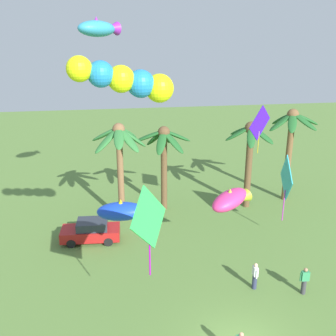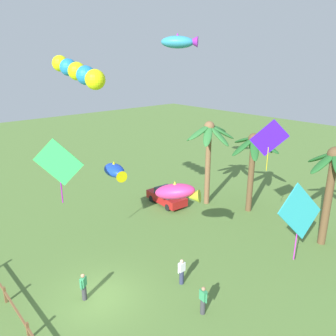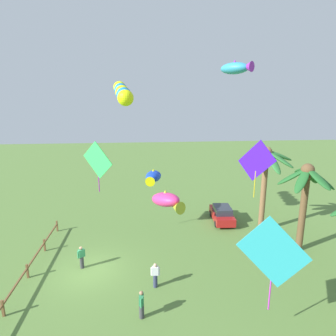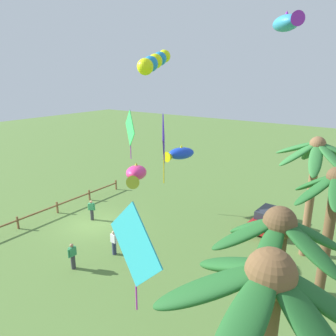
{
  "view_description": "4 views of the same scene",
  "coord_description": "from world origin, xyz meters",
  "px_view_note": "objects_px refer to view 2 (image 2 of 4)",
  "views": [
    {
      "loc": [
        -5.55,
        -13.11,
        13.38
      ],
      "look_at": [
        -2.47,
        6.14,
        6.64
      ],
      "focal_mm": 41.94,
      "sensor_mm": 36.0,
      "label": 1
    },
    {
      "loc": [
        13.8,
        -7.2,
        12.35
      ],
      "look_at": [
        -0.86,
        5.75,
        6.0
      ],
      "focal_mm": 35.8,
      "sensor_mm": 36.0,
      "label": 2
    },
    {
      "loc": [
        17.12,
        3.52,
        11.08
      ],
      "look_at": [
        -1.85,
        5.39,
        6.53
      ],
      "focal_mm": 30.12,
      "sensor_mm": 36.0,
      "label": 3
    },
    {
      "loc": [
        14.09,
        16.89,
        10.69
      ],
      "look_at": [
        -2.36,
        5.2,
        4.71
      ],
      "focal_mm": 33.37,
      "sensor_mm": 36.0,
      "label": 4
    }
  ],
  "objects_px": {
    "spectator_1": "(182,271)",
    "kite_fish_6": "(177,192)",
    "spectator_2": "(84,287)",
    "palm_tree_1": "(253,153)",
    "spectator_0": "(203,300)",
    "parked_car_0": "(167,196)",
    "kite_diamond_5": "(300,213)",
    "kite_diamond_1": "(59,163)",
    "palm_tree_0": "(209,141)",
    "kite_tube_2": "(79,72)",
    "kite_fish_3": "(115,171)",
    "kite_diamond_4": "(269,139)",
    "palm_tree_2": "(332,174)",
    "kite_fish_0": "(180,42)"
  },
  "relations": [
    {
      "from": "kite_fish_0",
      "to": "kite_fish_3",
      "type": "xyz_separation_m",
      "value": [
        0.78,
        -6.71,
        -8.52
      ]
    },
    {
      "from": "kite_diamond_4",
      "to": "kite_fish_6",
      "type": "distance_m",
      "value": 6.01
    },
    {
      "from": "palm_tree_0",
      "to": "kite_fish_6",
      "type": "bearing_deg",
      "value": -58.14
    },
    {
      "from": "spectator_2",
      "to": "kite_diamond_4",
      "type": "relative_size",
      "value": 0.53
    },
    {
      "from": "spectator_0",
      "to": "spectator_2",
      "type": "height_order",
      "value": "same"
    },
    {
      "from": "spectator_0",
      "to": "kite_fish_3",
      "type": "bearing_deg",
      "value": 173.38
    },
    {
      "from": "parked_car_0",
      "to": "kite_diamond_1",
      "type": "bearing_deg",
      "value": -75.3
    },
    {
      "from": "palm_tree_1",
      "to": "spectator_0",
      "type": "height_order",
      "value": "palm_tree_1"
    },
    {
      "from": "spectator_1",
      "to": "kite_fish_6",
      "type": "relative_size",
      "value": 0.55
    },
    {
      "from": "spectator_2",
      "to": "kite_fish_0",
      "type": "distance_m",
      "value": 18.19
    },
    {
      "from": "palm_tree_0",
      "to": "kite_diamond_4",
      "type": "distance_m",
      "value": 9.86
    },
    {
      "from": "kite_fish_0",
      "to": "kite_diamond_5",
      "type": "bearing_deg",
      "value": -8.18
    },
    {
      "from": "palm_tree_1",
      "to": "kite_diamond_5",
      "type": "xyz_separation_m",
      "value": [
        7.27,
        -5.89,
        -0.82
      ]
    },
    {
      "from": "parked_car_0",
      "to": "spectator_2",
      "type": "height_order",
      "value": "spectator_2"
    },
    {
      "from": "kite_fish_0",
      "to": "kite_diamond_5",
      "type": "height_order",
      "value": "kite_fish_0"
    },
    {
      "from": "kite_tube_2",
      "to": "kite_fish_3",
      "type": "distance_m",
      "value": 6.91
    },
    {
      "from": "palm_tree_1",
      "to": "parked_car_0",
      "type": "relative_size",
      "value": 1.69
    },
    {
      "from": "parked_car_0",
      "to": "kite_fish_6",
      "type": "height_order",
      "value": "kite_fish_6"
    },
    {
      "from": "kite_fish_3",
      "to": "kite_diamond_4",
      "type": "bearing_deg",
      "value": 29.22
    },
    {
      "from": "palm_tree_2",
      "to": "parked_car_0",
      "type": "distance_m",
      "value": 13.6
    },
    {
      "from": "kite_fish_0",
      "to": "kite_diamond_4",
      "type": "xyz_separation_m",
      "value": [
        9.44,
        -1.87,
        -5.52
      ]
    },
    {
      "from": "palm_tree_0",
      "to": "kite_fish_0",
      "type": "xyz_separation_m",
      "value": [
        -0.99,
        -2.65,
        7.84
      ]
    },
    {
      "from": "spectator_2",
      "to": "kite_fish_0",
      "type": "height_order",
      "value": "kite_fish_0"
    },
    {
      "from": "palm_tree_0",
      "to": "kite_fish_6",
      "type": "distance_m",
      "value": 10.35
    },
    {
      "from": "spectator_2",
      "to": "kite_fish_6",
      "type": "height_order",
      "value": "kite_fish_6"
    },
    {
      "from": "kite_diamond_5",
      "to": "kite_diamond_4",
      "type": "bearing_deg",
      "value": -175.12
    },
    {
      "from": "kite_diamond_5",
      "to": "kite_diamond_1",
      "type": "bearing_deg",
      "value": -137.52
    },
    {
      "from": "kite_diamond_4",
      "to": "spectator_2",
      "type": "bearing_deg",
      "value": -112.88
    },
    {
      "from": "palm_tree_1",
      "to": "spectator_0",
      "type": "relative_size",
      "value": 4.25
    },
    {
      "from": "palm_tree_1",
      "to": "kite_tube_2",
      "type": "bearing_deg",
      "value": -104.56
    },
    {
      "from": "kite_fish_6",
      "to": "palm_tree_0",
      "type": "bearing_deg",
      "value": 121.86
    },
    {
      "from": "spectator_2",
      "to": "kite_tube_2",
      "type": "height_order",
      "value": "kite_tube_2"
    },
    {
      "from": "spectator_1",
      "to": "kite_diamond_1",
      "type": "relative_size",
      "value": 0.41
    },
    {
      "from": "palm_tree_2",
      "to": "spectator_2",
      "type": "relative_size",
      "value": 4.41
    },
    {
      "from": "kite_diamond_5",
      "to": "kite_tube_2",
      "type": "bearing_deg",
      "value": -145.93
    },
    {
      "from": "spectator_1",
      "to": "kite_fish_6",
      "type": "distance_m",
      "value": 4.55
    },
    {
      "from": "spectator_0",
      "to": "kite_diamond_1",
      "type": "bearing_deg",
      "value": -160.1
    },
    {
      "from": "parked_car_0",
      "to": "spectator_1",
      "type": "distance_m",
      "value": 11.24
    },
    {
      "from": "spectator_1",
      "to": "kite_diamond_1",
      "type": "bearing_deg",
      "value": -147.26
    },
    {
      "from": "palm_tree_0",
      "to": "kite_fish_0",
      "type": "relative_size",
      "value": 2.64
    },
    {
      "from": "kite_diamond_1",
      "to": "spectator_0",
      "type": "bearing_deg",
      "value": 19.9
    },
    {
      "from": "kite_fish_6",
      "to": "parked_car_0",
      "type": "bearing_deg",
      "value": 142.45
    },
    {
      "from": "spectator_2",
      "to": "kite_diamond_5",
      "type": "relative_size",
      "value": 0.33
    },
    {
      "from": "spectator_1",
      "to": "kite_tube_2",
      "type": "xyz_separation_m",
      "value": [
        -6.76,
        -1.94,
        10.84
      ]
    },
    {
      "from": "palm_tree_0",
      "to": "spectator_1",
      "type": "bearing_deg",
      "value": -54.89
    },
    {
      "from": "parked_car_0",
      "to": "spectator_2",
      "type": "distance_m",
      "value": 13.29
    },
    {
      "from": "palm_tree_1",
      "to": "kite_fish_6",
      "type": "bearing_deg",
      "value": -78.79
    },
    {
      "from": "palm_tree_1",
      "to": "palm_tree_2",
      "type": "bearing_deg",
      "value": -5.54
    },
    {
      "from": "kite_diamond_1",
      "to": "kite_fish_6",
      "type": "height_order",
      "value": "kite_diamond_1"
    },
    {
      "from": "palm_tree_0",
      "to": "palm_tree_2",
      "type": "bearing_deg",
      "value": 5.21
    }
  ]
}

